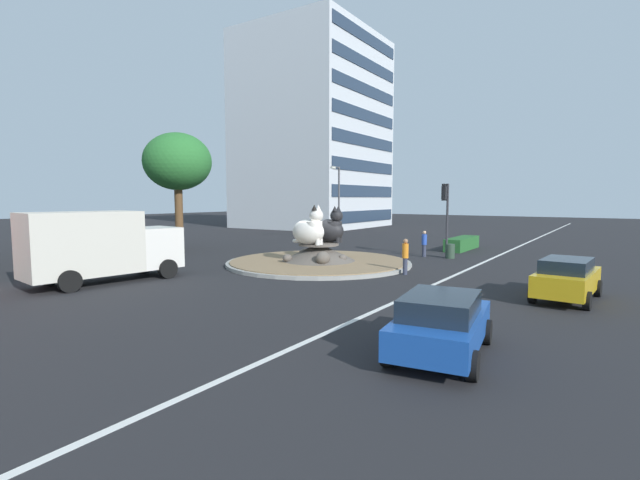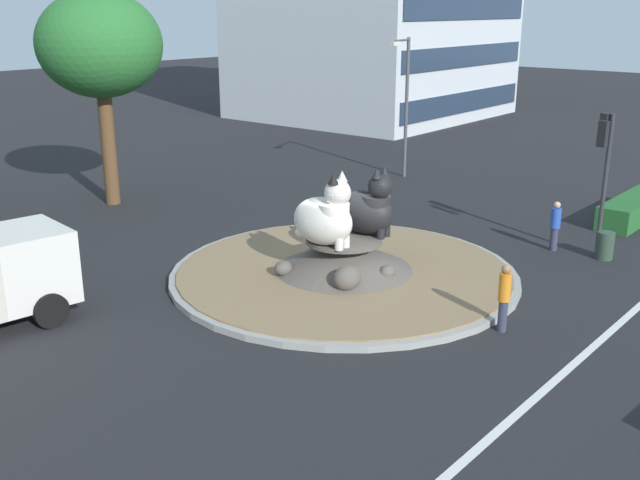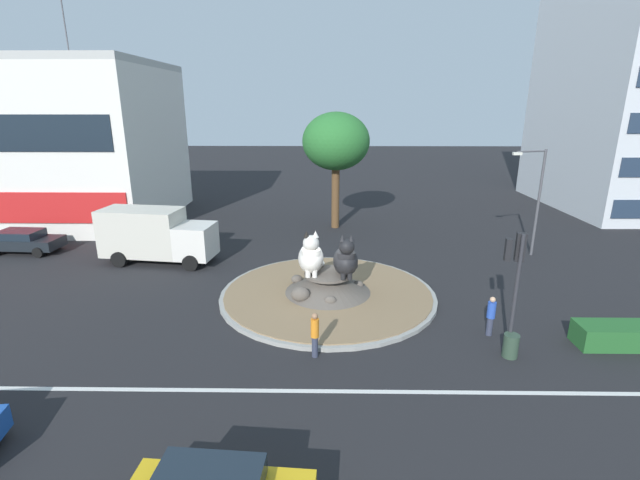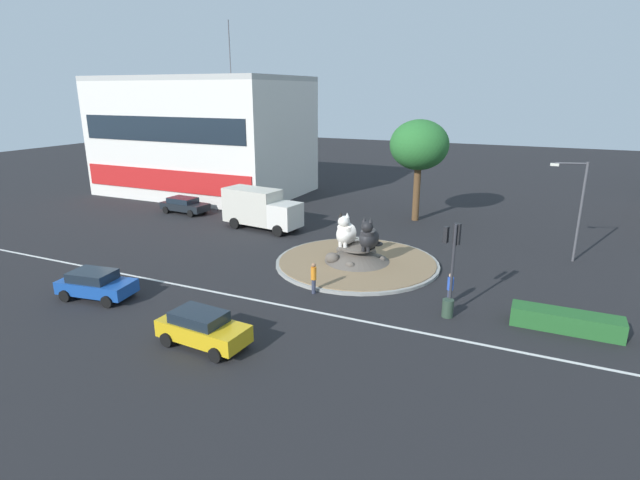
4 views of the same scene
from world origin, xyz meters
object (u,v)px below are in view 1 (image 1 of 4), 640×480
(pedestrian_blue_shirt, at_px, (424,243))
(hatchback_near_shophouse, at_px, (441,323))
(sedan_on_far_lane, at_px, (567,278))
(delivery_box_truck, at_px, (100,245))
(pedestrian_orange_shirt, at_px, (405,255))
(office_tower, at_px, (313,133))
(litter_bin, at_px, (450,251))
(traffic_light_mast, at_px, (445,204))
(cat_statue_white, at_px, (310,230))
(streetlight_arm, at_px, (338,197))
(broadleaf_tree_behind_island, at_px, (178,162))
(cat_statue_black, at_px, (331,229))

(pedestrian_blue_shirt, bearing_deg, hatchback_near_shophouse, -173.08)
(sedan_on_far_lane, height_order, delivery_box_truck, delivery_box_truck)
(pedestrian_orange_shirt, height_order, sedan_on_far_lane, pedestrian_orange_shirt)
(office_tower, distance_m, delivery_box_truck, 43.19)
(sedan_on_far_lane, relative_size, litter_bin, 4.66)
(traffic_light_mast, xyz_separation_m, office_tower, (22.07, 25.33, 8.88))
(pedestrian_orange_shirt, bearing_deg, cat_statue_white, -53.59)
(streetlight_arm, distance_m, hatchback_near_shophouse, 29.08)
(broadleaf_tree_behind_island, bearing_deg, hatchback_near_shophouse, -115.84)
(pedestrian_orange_shirt, relative_size, pedestrian_blue_shirt, 1.06)
(traffic_light_mast, relative_size, delivery_box_truck, 0.69)
(office_tower, bearing_deg, litter_bin, -131.59)
(pedestrian_orange_shirt, height_order, litter_bin, pedestrian_orange_shirt)
(pedestrian_orange_shirt, bearing_deg, broadleaf_tree_behind_island, -60.26)
(traffic_light_mast, distance_m, streetlight_arm, 12.71)
(delivery_box_truck, bearing_deg, pedestrian_orange_shirt, -39.61)
(office_tower, xyz_separation_m, pedestrian_blue_shirt, (-22.25, -24.06, -11.41))
(broadleaf_tree_behind_island, height_order, pedestrian_orange_shirt, broadleaf_tree_behind_island)
(pedestrian_orange_shirt, height_order, hatchback_near_shophouse, pedestrian_orange_shirt)
(traffic_light_mast, relative_size, pedestrian_orange_shirt, 2.63)
(traffic_light_mast, bearing_deg, delivery_box_truck, 70.24)
(cat_statue_white, relative_size, cat_statue_black, 1.09)
(traffic_light_mast, bearing_deg, sedan_on_far_lane, 140.64)
(litter_bin, bearing_deg, traffic_light_mast, 95.60)
(cat_statue_black, distance_m, streetlight_arm, 13.43)
(hatchback_near_shophouse, bearing_deg, sedan_on_far_lane, -20.36)
(cat_statue_white, distance_m, cat_statue_black, 1.67)
(delivery_box_truck, bearing_deg, litter_bin, -23.80)
(cat_statue_black, height_order, litter_bin, cat_statue_black)
(cat_statue_white, relative_size, traffic_light_mast, 0.50)
(cat_statue_black, bearing_deg, traffic_light_mast, 48.77)
(sedan_on_far_lane, distance_m, hatchback_near_shophouse, 8.62)
(office_tower, distance_m, streetlight_arm, 23.15)
(hatchback_near_shophouse, xyz_separation_m, delivery_box_truck, (0.74, 15.69, 0.90))
(streetlight_arm, bearing_deg, delivery_box_truck, -12.23)
(pedestrian_blue_shirt, relative_size, hatchback_near_shophouse, 0.40)
(streetlight_arm, bearing_deg, traffic_light_mast, 47.39)
(broadleaf_tree_behind_island, relative_size, streetlight_arm, 1.31)
(cat_statue_black, bearing_deg, broadleaf_tree_behind_island, 178.87)
(cat_statue_black, relative_size, traffic_light_mast, 0.46)
(pedestrian_orange_shirt, distance_m, litter_bin, 7.27)
(hatchback_near_shophouse, bearing_deg, delivery_box_truck, 79.31)
(hatchback_near_shophouse, bearing_deg, streetlight_arm, 28.54)
(sedan_on_far_lane, bearing_deg, broadleaf_tree_behind_island, 87.30)
(pedestrian_orange_shirt, relative_size, hatchback_near_shophouse, 0.42)
(pedestrian_blue_shirt, bearing_deg, delivery_box_truck, 137.41)
(broadleaf_tree_behind_island, relative_size, delivery_box_truck, 1.25)
(sedan_on_far_lane, bearing_deg, hatchback_near_shophouse, 171.67)
(broadleaf_tree_behind_island, distance_m, delivery_box_truck, 14.08)
(traffic_light_mast, xyz_separation_m, sedan_on_far_lane, (-9.15, -7.70, -2.60))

